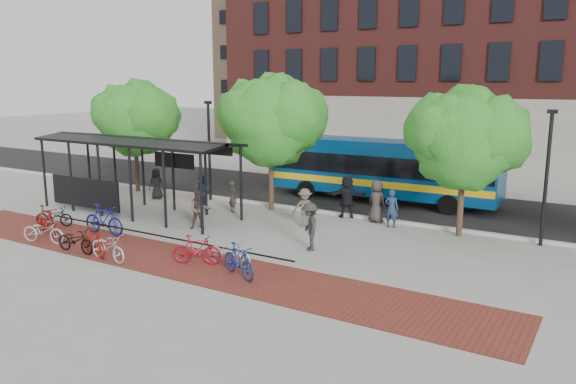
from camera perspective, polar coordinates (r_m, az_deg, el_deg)
The scene contains 31 objects.
ground at distance 22.95m, azimuth 0.10°, elevation -4.29°, with size 160.00×160.00×0.00m, color #9E9E99.
asphalt_street at distance 29.88m, azimuth 8.07°, elevation -0.71°, with size 160.00×8.00×0.01m, color black.
curb at distance 26.33m, azimuth 4.62°, elevation -2.15°, with size 160.00×0.25×0.12m, color #B7B7B2.
brick_strip at distance 20.30m, azimuth -12.21°, elevation -6.64°, with size 24.00×3.00×0.01m, color maroon.
bike_rack_rail at distance 21.79m, azimuth -13.08°, elevation -5.44°, with size 12.00×0.05×0.95m, color black.
bus_shelter at distance 27.07m, azimuth -15.37°, elevation 4.18°, with size 10.60×3.07×3.60m.
tree_a at distance 32.32m, azimuth -15.19°, elevation 7.49°, with size 4.90×4.00×6.18m.
tree_b at distance 26.54m, azimuth -1.53°, elevation 7.61°, with size 5.15×4.20×6.47m.
tree_c at distance 22.99m, azimuth 17.77°, elevation 5.49°, with size 4.66×3.80×5.92m.
lamp_post_left at distance 29.30m, azimuth -8.01°, elevation 4.49°, with size 0.35×0.20×5.12m.
lamp_post_right at distance 22.90m, azimuth 24.80°, elevation 1.66°, with size 0.35×0.20×5.12m.
bus at distance 29.16m, azimuth 9.60°, elevation 2.56°, with size 11.75×2.99×3.16m.
bike_0 at distance 26.10m, azimuth -22.67°, elevation -2.27°, with size 0.58×1.66×0.87m, color black.
bike_1 at distance 24.59m, azimuth -23.33°, elevation -2.72°, with size 0.57×2.01×1.21m, color maroon.
bike_2 at distance 23.55m, azimuth -23.59°, elevation -3.63°, with size 0.64×1.84×0.97m, color #ABACAE.
bike_3 at distance 23.92m, azimuth -18.21°, elevation -2.70°, with size 0.58×2.04×1.23m, color navy.
bike_4 at distance 21.83m, azimuth -20.77°, elevation -4.60°, with size 0.61×1.76×0.92m, color black.
bike_5 at distance 21.20m, azimuth -19.11°, elevation -4.82°, with size 0.48×1.70×1.02m, color maroon.
bike_6 at distance 20.52m, azimuth -17.83°, elevation -5.35°, with size 0.64×1.83×0.96m, color #B9B8BB.
bike_9 at distance 19.39m, azimuth -9.23°, elevation -5.81°, with size 0.48×1.70×1.02m, color maroon.
bike_10 at distance 19.14m, azimuth -5.98°, elevation -6.10°, with size 0.62×1.77×0.93m, color #AEAEB1.
bike_11 at distance 17.98m, azimuth -5.03°, elevation -6.98°, with size 0.51×1.80×1.08m, color navy.
pedestrian_0 at distance 30.32m, azimuth -13.21°, elevation 0.84°, with size 0.80×0.52×1.63m, color black.
pedestrian_1 at distance 26.60m, azimuth -5.62°, elevation -0.45°, with size 0.57×0.37×1.55m, color #39312E.
pedestrian_2 at distance 27.50m, azimuth -8.70°, elevation 0.05°, with size 0.84×0.65×1.72m, color #1A2A3E.
pedestrian_3 at distance 23.84m, azimuth 1.72°, elevation -1.63°, with size 1.08×0.62×1.67m, color brown.
pedestrian_5 at distance 25.62m, azimuth 6.03°, elevation -0.46°, with size 1.81×0.58×1.95m, color black.
pedestrian_6 at distance 24.92m, azimuth 9.00°, elevation -0.95°, with size 0.92×0.60×1.88m, color #38302D.
pedestrian_7 at distance 24.19m, azimuth 10.48°, elevation -1.65°, with size 0.60×0.39×1.65m, color #212F4E.
pedestrian_8 at distance 23.82m, azimuth -9.02°, elevation -1.77°, with size 0.82×0.64×1.68m, color #50423B.
pedestrian_9 at distance 20.59m, azimuth 2.22°, elevation -3.53°, with size 1.16×0.67×1.80m, color #282828.
Camera 1 is at (11.44, -18.91, 6.17)m, focal length 35.00 mm.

